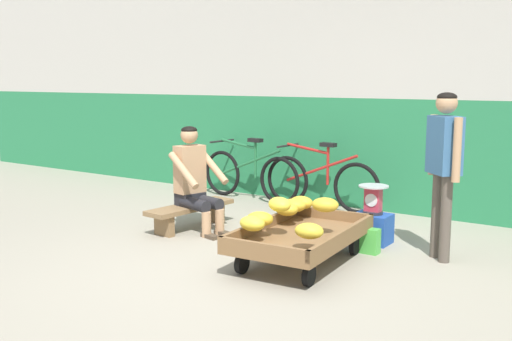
{
  "coord_description": "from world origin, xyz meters",
  "views": [
    {
      "loc": [
        2.96,
        -3.85,
        1.65
      ],
      "look_at": [
        -0.3,
        0.95,
        0.75
      ],
      "focal_mm": 41.64,
      "sensor_mm": 36.0,
      "label": 1
    }
  ],
  "objects": [
    {
      "name": "ground_plane",
      "position": [
        0.0,
        0.0,
        0.0
      ],
      "size": [
        80.0,
        80.0,
        0.0
      ],
      "primitive_type": "plane",
      "color": "gray"
    },
    {
      "name": "back_wall",
      "position": [
        0.0,
        3.22,
        1.66
      ],
      "size": [
        16.0,
        0.3,
        3.32
      ],
      "color": "#287F4C",
      "rests_on": "ground"
    },
    {
      "name": "banana_cart",
      "position": [
        0.4,
        0.65,
        0.24
      ],
      "size": [
        0.94,
        1.49,
        0.36
      ],
      "color": "brown",
      "rests_on": "ground"
    },
    {
      "name": "banana_pile",
      "position": [
        0.26,
        0.66,
        0.46
      ],
      "size": [
        0.88,
        1.19,
        0.26
      ],
      "color": "gold",
      "rests_on": "banana_cart"
    },
    {
      "name": "low_bench",
      "position": [
        -1.25,
        1.05,
        0.2
      ],
      "size": [
        0.41,
        1.13,
        0.27
      ],
      "color": "olive",
      "rests_on": "ground"
    },
    {
      "name": "vendor_seated",
      "position": [
        -1.16,
        1.03,
        0.57
      ],
      "size": [
        0.72,
        0.57,
        1.14
      ],
      "color": "tan",
      "rests_on": "ground"
    },
    {
      "name": "plastic_crate",
      "position": [
        0.65,
        1.64,
        0.15
      ],
      "size": [
        0.36,
        0.28,
        0.3
      ],
      "color": "#234CA8",
      "rests_on": "ground"
    },
    {
      "name": "weighing_scale",
      "position": [
        0.65,
        1.64,
        0.45
      ],
      "size": [
        0.3,
        0.3,
        0.29
      ],
      "color": "#28282D",
      "rests_on": "plastic_crate"
    },
    {
      "name": "bicycle_near_left",
      "position": [
        -1.62,
        2.73,
        0.35
      ],
      "size": [
        1.66,
        0.48,
        0.86
      ],
      "color": "black",
      "rests_on": "ground"
    },
    {
      "name": "bicycle_far_left",
      "position": [
        -0.55,
        2.79,
        0.35
      ],
      "size": [
        1.66,
        0.48,
        0.86
      ],
      "color": "black",
      "rests_on": "ground"
    },
    {
      "name": "customer_adult",
      "position": [
        1.39,
        1.47,
        0.95
      ],
      "size": [
        0.37,
        0.37,
        1.53
      ],
      "color": "brown",
      "rests_on": "ground"
    },
    {
      "name": "shopping_bag",
      "position": [
        0.78,
        1.29,
        0.12
      ],
      "size": [
        0.18,
        0.12,
        0.24
      ],
      "primitive_type": "cube",
      "color": "green",
      "rests_on": "ground"
    }
  ]
}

